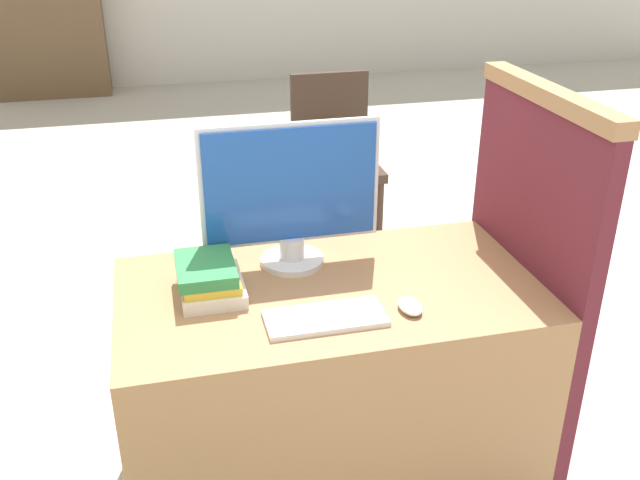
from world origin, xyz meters
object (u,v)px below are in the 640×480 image
Objects in this scene: mouse at (410,306)px; far_chair at (334,150)px; keyboard at (325,318)px; book_stack at (209,279)px; monitor at (291,195)px.

far_chair is at bearing 81.18° from mouse.
book_stack reaches higher than keyboard.
book_stack is at bearing -105.57° from far_chair.
far_chair is at bearing 74.55° from keyboard.
monitor reaches higher than keyboard.
far_chair is (0.57, 2.05, -0.22)m from keyboard.
mouse is at bearing -23.18° from book_stack.
keyboard is 2.14m from far_chair.
monitor is 0.43m from keyboard.
keyboard is (0.02, -0.36, -0.23)m from monitor.
book_stack is (-0.28, -0.13, -0.19)m from monitor.
far_chair is at bearing 70.83° from monitor.
monitor is 0.51m from mouse.
book_stack is 0.27× the size of far_chair.
far_chair reaches higher than mouse.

